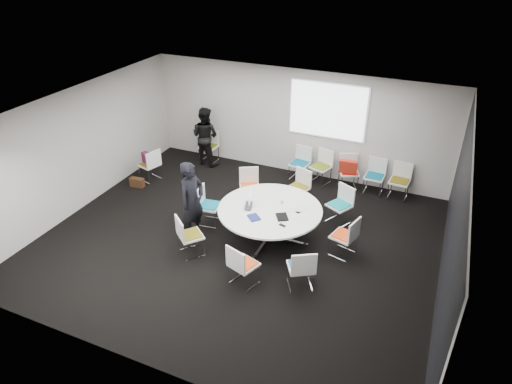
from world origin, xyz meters
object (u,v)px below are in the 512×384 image
at_px(laptop, 251,206).
at_px(chair_person_back, 209,152).
at_px(chair_ring_e, 210,212).
at_px(cup, 282,201).
at_px(chair_ring_c, 298,194).
at_px(chair_ring_f, 191,242).
at_px(chair_back_a, 300,170).
at_px(chair_spare_left, 151,171).
at_px(chair_ring_b, 339,212).
at_px(chair_ring_g, 243,272).
at_px(chair_back_b, 320,173).
at_px(brown_bag, 137,182).
at_px(conference_table, 270,217).
at_px(chair_back_c, 348,178).
at_px(person_back, 205,136).
at_px(chair_back_d, 374,183).
at_px(maroon_bag, 149,158).
at_px(chair_ring_a, 344,243).
at_px(chair_ring_h, 301,275).
at_px(chair_ring_d, 250,193).
at_px(person_main, 192,202).
at_px(chair_back_e, 398,187).

bearing_deg(laptop, chair_person_back, 23.83).
height_order(chair_ring_e, cup, chair_ring_e).
height_order(chair_ring_c, chair_ring_f, same).
bearing_deg(cup, chair_back_a, 99.65).
bearing_deg(chair_spare_left, chair_ring_e, -100.05).
relative_size(chair_ring_b, chair_ring_c, 1.00).
height_order(chair_ring_g, chair_back_b, same).
xyz_separation_m(chair_ring_e, brown_bag, (-2.52, 0.74, -0.16)).
bearing_deg(chair_back_b, conference_table, 103.13).
bearing_deg(chair_back_c, chair_ring_c, 30.92).
xyz_separation_m(person_back, laptop, (2.60, -2.75, -0.08)).
xyz_separation_m(conference_table, chair_back_d, (1.64, 2.85, -0.26)).
bearing_deg(chair_ring_f, brown_bag, -175.00).
distance_m(chair_ring_f, maroon_bag, 3.53).
distance_m(conference_table, chair_back_b, 2.86).
xyz_separation_m(chair_ring_f, cup, (1.39, 1.45, 0.50)).
xyz_separation_m(chair_ring_f, maroon_bag, (-2.61, 2.35, 0.34)).
bearing_deg(chair_ring_g, chair_ring_f, -177.57).
bearing_deg(person_back, chair_person_back, -84.10).
bearing_deg(chair_ring_a, chair_ring_g, 152.96).
relative_size(chair_ring_h, cup, 9.78).
distance_m(chair_ring_d, chair_ring_h, 3.13).
height_order(chair_spare_left, cup, chair_spare_left).
bearing_deg(person_main, maroon_bag, 64.29).
relative_size(chair_ring_b, person_back, 0.54).
bearing_deg(chair_back_e, chair_ring_a, 81.16).
relative_size(laptop, brown_bag, 1.02).
height_order(chair_ring_e, maroon_bag, chair_ring_e).
bearing_deg(brown_bag, chair_ring_f, -34.91).
relative_size(chair_person_back, cup, 9.78).
distance_m(laptop, maroon_bag, 3.70).
bearing_deg(chair_ring_a, chair_back_e, 1.96).
distance_m(chair_ring_c, cup, 1.35).
bearing_deg(chair_ring_d, chair_back_e, 178.05).
relative_size(chair_ring_d, chair_ring_e, 1.00).
bearing_deg(conference_table, chair_person_back, 136.63).
distance_m(conference_table, person_back, 4.01).
distance_m(chair_person_back, cup, 4.06).
height_order(chair_ring_c, chair_person_back, same).
relative_size(chair_back_e, chair_person_back, 1.00).
bearing_deg(chair_ring_d, chair_ring_b, 150.74).
relative_size(chair_back_c, chair_back_e, 1.00).
relative_size(chair_ring_d, chair_back_d, 1.00).
distance_m(chair_ring_b, chair_spare_left, 5.03).
height_order(chair_ring_b, laptop, chair_ring_b).
xyz_separation_m(conference_table, chair_ring_b, (1.19, 1.17, -0.26)).
xyz_separation_m(chair_ring_d, chair_back_c, (1.97, 1.70, 0.00)).
xyz_separation_m(chair_ring_b, chair_ring_h, (-0.10, -2.38, 0.00)).
xyz_separation_m(chair_ring_e, chair_back_e, (3.69, 2.85, 0.00)).
distance_m(chair_ring_e, chair_back_d, 4.20).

